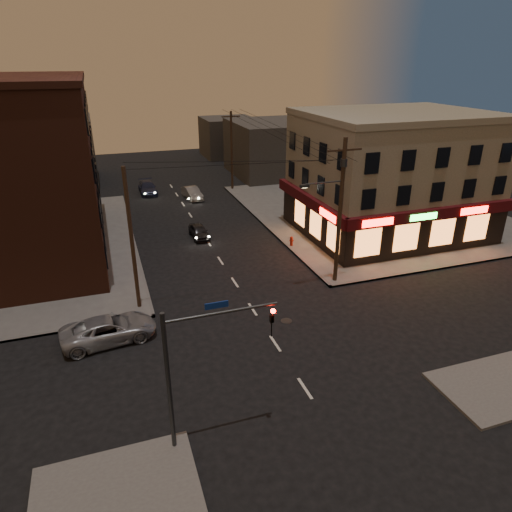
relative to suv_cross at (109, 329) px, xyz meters
name	(u,v)px	position (x,y,z in m)	size (l,w,h in m)	color
ground	(275,344)	(8.74, -3.34, -0.72)	(120.00, 120.00, 0.00)	black
sidewalk_ne	(371,211)	(26.74, 15.66, -0.65)	(24.00, 28.00, 0.15)	#514F4C
pizza_building	(391,174)	(24.68, 10.09, 4.62)	(15.85, 12.85, 10.50)	gray
brick_apartment	(12,172)	(-5.76, 15.66, 5.93)	(12.00, 20.00, 13.00)	#472217
bg_building_ne_a	(271,148)	(22.74, 34.66, 2.78)	(10.00, 12.00, 7.00)	#3F3D3A
bg_building_nw	(56,152)	(-4.26, 38.66, 3.28)	(9.00, 10.00, 8.00)	#3F3D3A
bg_building_ne_b	(228,137)	(20.74, 48.66, 2.28)	(8.00, 8.00, 6.00)	#3F3D3A
utility_pole_main	(339,205)	(15.43, 2.46, 5.04)	(4.20, 0.44, 10.00)	#382619
utility_pole_far	(232,151)	(15.54, 28.66, 3.93)	(0.26, 0.26, 9.00)	#382619
utility_pole_west	(132,241)	(1.94, 3.16, 3.93)	(0.24, 0.24, 9.00)	#382619
traffic_signal	(194,359)	(3.18, -8.94, 3.43)	(4.49, 0.32, 6.47)	#333538
suv_cross	(109,329)	(0.00, 0.00, 0.00)	(2.40, 5.21, 1.45)	gray
sedan_near	(199,231)	(8.24, 14.17, -0.14)	(1.37, 3.42, 1.16)	black
sedan_mid	(192,193)	(10.13, 26.30, -0.05)	(1.42, 4.06, 1.34)	slate
sedan_far	(148,188)	(5.64, 30.22, -0.05)	(1.90, 4.67, 1.36)	#1B2036
fire_hydrant	(291,241)	(15.14, 9.46, -0.13)	(0.37, 0.37, 0.81)	maroon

